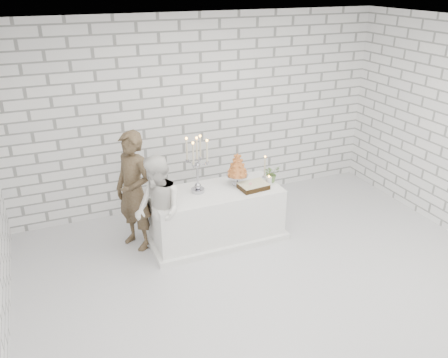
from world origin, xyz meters
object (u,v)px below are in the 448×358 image
bride (158,211)px  croquembouche (237,169)px  groom (134,191)px  candelabra (197,165)px  cake_table (216,214)px

bride → croquembouche: bearing=97.0°
groom → candelabra: 0.92m
groom → bride: groom is taller
croquembouche → candelabra: bearing=-178.7°
cake_table → bride: (-0.88, -0.24, 0.35)m
bride → croquembouche: size_ratio=3.01×
groom → candelabra: groom is taller
groom → croquembouche: 1.46m
bride → candelabra: 0.82m
candelabra → bride: bearing=-155.5°
groom → croquembouche: size_ratio=3.44×
cake_table → groom: (-1.09, 0.24, 0.46)m
cake_table → candelabra: size_ratio=2.25×
cake_table → croquembouche: 0.71m
candelabra → croquembouche: (0.60, 0.01, -0.16)m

